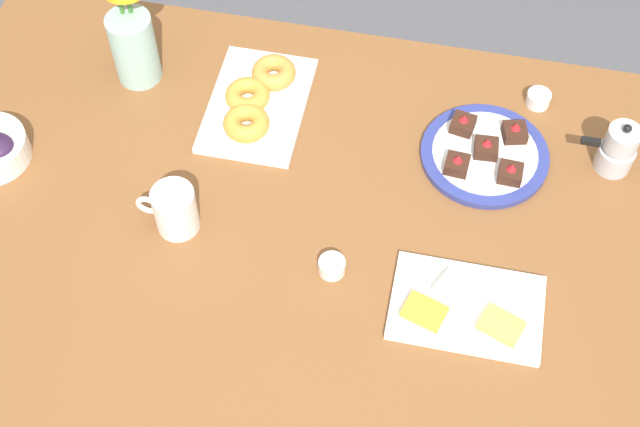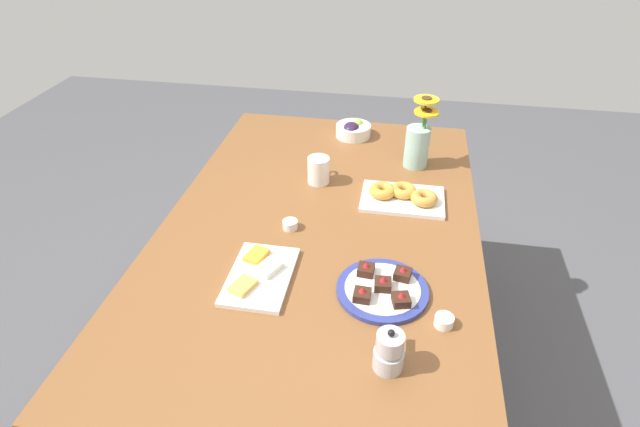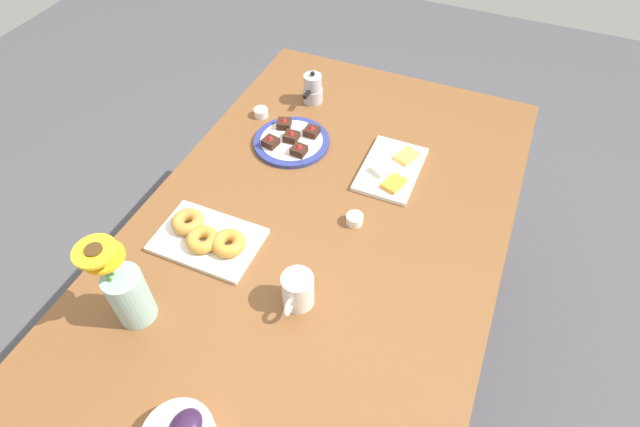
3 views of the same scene
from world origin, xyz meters
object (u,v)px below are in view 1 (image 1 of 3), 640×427
object	(u,v)px
croissant_platter	(257,101)
coffee_mug	(174,209)
cheese_platter	(465,308)
jam_cup_honey	(332,266)
flower_vase	(133,41)
jam_cup_berry	(538,98)
dessert_plate	(485,154)
dining_table	(320,250)
moka_pot	(618,149)

from	to	relation	value
croissant_platter	coffee_mug	bearing A→B (deg)	76.19
croissant_platter	cheese_platter	bearing A→B (deg)	140.90
jam_cup_honey	flower_vase	bearing A→B (deg)	-38.50
jam_cup_berry	dessert_plate	distance (m)	0.18
coffee_mug	jam_cup_honey	world-z (taller)	coffee_mug
cheese_platter	jam_cup_honey	bearing A→B (deg)	-7.63
dining_table	flower_vase	xyz separation A→B (m)	(0.44, -0.29, 0.18)
flower_vase	cheese_platter	bearing A→B (deg)	150.12
dessert_plate	flower_vase	bearing A→B (deg)	-5.85
coffee_mug	dessert_plate	bearing A→B (deg)	-153.27
jam_cup_honey	flower_vase	size ratio (longest dim) A/B	0.18
dessert_plate	moka_pot	distance (m)	0.24
cheese_platter	dessert_plate	size ratio (longest dim) A/B	1.05
cheese_platter	flower_vase	world-z (taller)	flower_vase
jam_cup_honey	coffee_mug	bearing A→B (deg)	-7.38
dining_table	jam_cup_berry	xyz separation A→B (m)	(-0.37, -0.38, 0.10)
croissant_platter	flower_vase	size ratio (longest dim) A/B	1.04
coffee_mug	dessert_plate	size ratio (longest dim) A/B	0.46
flower_vase	moka_pot	distance (m)	0.96
jam_cup_honey	jam_cup_berry	xyz separation A→B (m)	(-0.33, -0.47, 0.00)
dining_table	dessert_plate	xyz separation A→B (m)	(-0.28, -0.22, 0.10)
cheese_platter	croissant_platter	distance (m)	0.59
dining_table	jam_cup_honey	xyz separation A→B (m)	(-0.04, 0.09, 0.10)
flower_vase	croissant_platter	bearing A→B (deg)	171.43
croissant_platter	flower_vase	world-z (taller)	flower_vase
jam_cup_berry	flower_vase	world-z (taller)	flower_vase
jam_cup_honey	jam_cup_berry	distance (m)	0.57
dining_table	coffee_mug	size ratio (longest dim) A/B	14.12
dining_table	flower_vase	world-z (taller)	flower_vase
flower_vase	moka_pot	world-z (taller)	flower_vase
dessert_plate	coffee_mug	bearing A→B (deg)	26.73
coffee_mug	cheese_platter	world-z (taller)	coffee_mug
coffee_mug	jam_cup_berry	bearing A→B (deg)	-145.64
jam_cup_honey	moka_pot	distance (m)	0.59
moka_pot	jam_cup_honey	bearing A→B (deg)	35.07
coffee_mug	dessert_plate	distance (m)	0.60
dining_table	dessert_plate	world-z (taller)	dessert_plate
coffee_mug	jam_cup_honey	distance (m)	0.30
cheese_platter	coffee_mug	bearing A→B (deg)	-7.49
jam_cup_honey	flower_vase	xyz separation A→B (m)	(0.48, -0.38, 0.08)
jam_cup_honey	moka_pot	xyz separation A→B (m)	(-0.48, -0.34, 0.03)
jam_cup_honey	dessert_plate	world-z (taller)	dessert_plate
dining_table	jam_cup_berry	distance (m)	0.54
cheese_platter	jam_cup_berry	bearing A→B (deg)	-100.28
cheese_platter	jam_cup_berry	world-z (taller)	cheese_platter
croissant_platter	jam_cup_honey	world-z (taller)	croissant_platter
croissant_platter	dessert_plate	bearing A→B (deg)	175.69
dining_table	coffee_mug	bearing A→B (deg)	11.10
jam_cup_berry	croissant_platter	bearing A→B (deg)	12.68
coffee_mug	jam_cup_honey	bearing A→B (deg)	172.62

